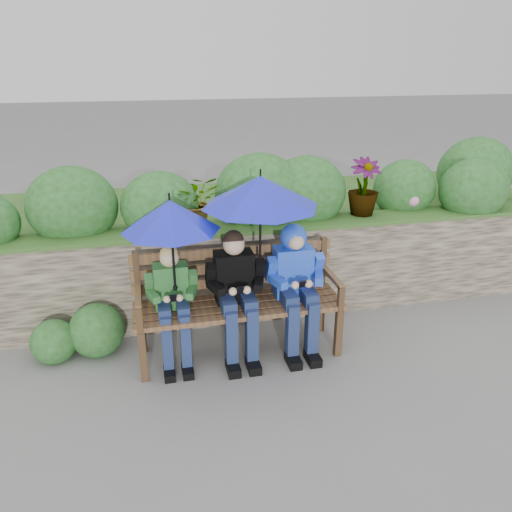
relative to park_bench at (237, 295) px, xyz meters
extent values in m
plane|color=slate|center=(0.18, -0.09, -0.58)|extent=(60.00, 60.00, 0.00)
cube|color=#3E3A2E|center=(0.18, 0.66, -0.08)|extent=(8.00, 0.40, 1.00)
cube|color=#2F5026|center=(0.18, 0.66, 0.43)|extent=(8.00, 0.42, 0.04)
cube|color=#2F5026|center=(0.18, 1.86, -0.10)|extent=(8.00, 2.00, 0.96)
ellipsoid|color=#214716|center=(-1.48, 0.94, 0.69)|extent=(0.89, 0.71, 0.80)
ellipsoid|color=#214716|center=(-0.62, 0.85, 0.66)|extent=(0.79, 0.63, 0.71)
ellipsoid|color=#214716|center=(0.43, 0.92, 0.71)|extent=(0.96, 0.77, 0.86)
ellipsoid|color=#214716|center=(0.94, 0.92, 0.69)|extent=(0.89, 0.71, 0.80)
ellipsoid|color=#214716|center=(2.17, 1.00, 0.65)|extent=(0.74, 0.60, 0.67)
ellipsoid|color=#214716|center=(2.88, 0.72, 0.66)|extent=(0.80, 0.64, 0.72)
ellipsoid|color=#214716|center=(3.30, 1.30, 0.72)|extent=(0.98, 0.78, 0.88)
sphere|color=pink|center=(-1.28, 0.76, 0.57)|extent=(0.14, 0.14, 0.14)
sphere|color=pink|center=(0.62, 0.76, 0.57)|extent=(0.14, 0.14, 0.14)
sphere|color=pink|center=(2.15, 0.76, 0.57)|extent=(0.14, 0.14, 0.14)
imported|color=#214716|center=(-0.27, 0.76, 0.72)|extent=(0.48, 0.41, 0.53)
imported|color=#214716|center=(1.55, 0.76, 0.76)|extent=(0.34, 0.34, 0.61)
sphere|color=#214716|center=(-1.32, 0.26, -0.35)|extent=(0.52, 0.52, 0.52)
sphere|color=#214716|center=(-1.71, 0.21, -0.40)|extent=(0.42, 0.42, 0.42)
cube|color=#422D1B|center=(-0.90, -0.33, -0.34)|extent=(0.06, 0.06, 0.48)
cube|color=#422D1B|center=(-0.90, 0.15, -0.34)|extent=(0.06, 0.06, 0.48)
cube|color=#422D1B|center=(0.90, -0.33, -0.34)|extent=(0.06, 0.06, 0.48)
cube|color=#422D1B|center=(0.90, 0.15, -0.34)|extent=(0.06, 0.06, 0.48)
cube|color=brown|center=(0.00, -0.29, -0.07)|extent=(1.92, 0.11, 0.04)
cube|color=brown|center=(0.00, -0.15, -0.07)|extent=(1.92, 0.11, 0.04)
cube|color=brown|center=(0.00, -0.01, -0.07)|extent=(1.92, 0.11, 0.04)
cube|color=brown|center=(0.00, 0.12, -0.07)|extent=(1.92, 0.11, 0.04)
cube|color=#422D1B|center=(-0.90, 0.17, 0.17)|extent=(0.05, 0.05, 0.53)
cube|color=brown|center=(-0.90, -0.09, 0.14)|extent=(0.05, 0.50, 0.04)
cube|color=#422D1B|center=(-0.90, -0.33, 0.02)|extent=(0.05, 0.05, 0.23)
cube|color=#422D1B|center=(0.90, 0.17, 0.17)|extent=(0.05, 0.05, 0.53)
cube|color=brown|center=(0.90, -0.09, 0.14)|extent=(0.05, 0.50, 0.04)
cube|color=#422D1B|center=(0.90, -0.33, 0.02)|extent=(0.05, 0.05, 0.23)
cube|color=brown|center=(0.00, 0.18, 0.06)|extent=(1.92, 0.04, 0.10)
cube|color=brown|center=(0.00, 0.18, 0.21)|extent=(1.92, 0.04, 0.10)
cube|color=brown|center=(0.00, 0.18, 0.36)|extent=(1.92, 0.04, 0.10)
cube|color=#245B28|center=(-0.60, 0.01, 0.15)|extent=(0.30, 0.18, 0.41)
sphere|color=#DAB08A|center=(-0.60, -0.01, 0.44)|extent=(0.17, 0.17, 0.17)
sphere|color=tan|center=(-0.60, 0.00, 0.46)|extent=(0.16, 0.16, 0.16)
cube|color=navy|center=(-0.68, -0.13, 0.00)|extent=(0.11, 0.29, 0.11)
cube|color=navy|center=(-0.68, -0.28, -0.29)|extent=(0.09, 0.10, 0.58)
cube|color=black|center=(-0.68, -0.33, -0.54)|extent=(0.10, 0.20, 0.07)
cube|color=navy|center=(-0.52, -0.13, 0.00)|extent=(0.11, 0.29, 0.11)
cube|color=navy|center=(-0.52, -0.28, -0.29)|extent=(0.09, 0.10, 0.58)
cube|color=black|center=(-0.52, -0.33, -0.54)|extent=(0.10, 0.20, 0.07)
cube|color=#245B28|center=(-0.79, -0.03, 0.21)|extent=(0.07, 0.16, 0.23)
cube|color=#245B28|center=(-0.77, -0.15, 0.14)|extent=(0.11, 0.19, 0.06)
sphere|color=#DAB08A|center=(-0.66, -0.23, 0.14)|extent=(0.06, 0.06, 0.06)
cube|color=#245B28|center=(-0.41, -0.03, 0.21)|extent=(0.07, 0.16, 0.23)
cube|color=#245B28|center=(-0.44, -0.15, 0.14)|extent=(0.11, 0.19, 0.06)
sphere|color=#DAB08A|center=(-0.55, -0.23, 0.14)|extent=(0.06, 0.06, 0.06)
cube|color=black|center=(-0.60, -0.24, 0.15)|extent=(0.06, 0.07, 0.09)
cube|color=black|center=(-0.03, 0.01, 0.18)|extent=(0.35, 0.21, 0.48)
sphere|color=#DAB08A|center=(-0.03, -0.01, 0.51)|extent=(0.20, 0.20, 0.20)
sphere|color=black|center=(-0.03, 0.00, 0.55)|extent=(0.19, 0.19, 0.19)
cube|color=navy|center=(-0.12, -0.16, 0.01)|extent=(0.12, 0.33, 0.12)
cube|color=navy|center=(-0.12, -0.32, -0.28)|extent=(0.10, 0.11, 0.58)
cube|color=black|center=(-0.12, -0.38, -0.53)|extent=(0.11, 0.23, 0.08)
cube|color=navy|center=(0.07, -0.16, 0.01)|extent=(0.12, 0.33, 0.12)
cube|color=navy|center=(0.07, -0.32, -0.28)|extent=(0.10, 0.11, 0.58)
cube|color=black|center=(0.07, -0.38, -0.53)|extent=(0.11, 0.23, 0.08)
cube|color=black|center=(-0.25, -0.04, 0.25)|extent=(0.08, 0.19, 0.26)
cube|color=black|center=(-0.22, -0.18, 0.17)|extent=(0.13, 0.22, 0.07)
sphere|color=#DAB08A|center=(-0.09, -0.27, 0.17)|extent=(0.07, 0.07, 0.07)
cube|color=black|center=(0.20, -0.04, 0.25)|extent=(0.08, 0.19, 0.26)
cube|color=black|center=(0.17, -0.18, 0.17)|extent=(0.13, 0.22, 0.07)
sphere|color=#DAB08A|center=(0.04, -0.27, 0.17)|extent=(0.07, 0.07, 0.07)
cube|color=black|center=(-0.03, -0.28, 0.18)|extent=(0.06, 0.07, 0.09)
cube|color=blue|center=(0.54, 0.01, 0.19)|extent=(0.36, 0.21, 0.48)
sphere|color=#DAB08A|center=(0.54, -0.01, 0.52)|extent=(0.20, 0.20, 0.20)
sphere|color=blue|center=(0.54, 0.02, 0.53)|extent=(0.25, 0.25, 0.25)
sphere|color=#DAB08A|center=(0.54, -0.06, 0.51)|extent=(0.15, 0.15, 0.15)
cube|color=navy|center=(0.44, -0.16, 0.01)|extent=(0.13, 0.33, 0.13)
cube|color=navy|center=(0.44, -0.32, -0.28)|extent=(0.10, 0.11, 0.59)
cube|color=black|center=(0.44, -0.39, -0.53)|extent=(0.11, 0.23, 0.08)
cube|color=navy|center=(0.63, -0.16, 0.01)|extent=(0.13, 0.33, 0.13)
cube|color=navy|center=(0.63, -0.32, -0.28)|extent=(0.10, 0.11, 0.59)
cube|color=black|center=(0.63, -0.39, -0.53)|extent=(0.11, 0.23, 0.08)
cube|color=blue|center=(0.31, -0.04, 0.25)|extent=(0.08, 0.19, 0.27)
cube|color=blue|center=(0.34, -0.18, 0.18)|extent=(0.13, 0.22, 0.07)
sphere|color=#DAB08A|center=(0.48, -0.27, 0.18)|extent=(0.07, 0.07, 0.07)
cube|color=blue|center=(0.76, -0.04, 0.25)|extent=(0.08, 0.19, 0.27)
cube|color=blue|center=(0.73, -0.18, 0.18)|extent=(0.13, 0.22, 0.07)
sphere|color=#DAB08A|center=(0.60, -0.27, 0.18)|extent=(0.07, 0.07, 0.07)
cube|color=black|center=(0.54, -0.28, 0.19)|extent=(0.06, 0.07, 0.09)
cone|color=#1720CA|center=(-0.57, -0.11, 0.85)|extent=(0.84, 0.84, 0.26)
cylinder|color=black|center=(-0.57, -0.11, 1.01)|extent=(0.02, 0.02, 0.06)
cylinder|color=black|center=(-0.57, -0.11, 0.52)|extent=(0.02, 0.02, 0.66)
sphere|color=black|center=(-0.57, -0.11, 0.19)|extent=(0.04, 0.04, 0.04)
cone|color=#1720CA|center=(0.21, -0.06, 0.99)|extent=(1.04, 1.04, 0.27)
cylinder|color=black|center=(0.21, -0.06, 1.16)|extent=(0.02, 0.02, 0.06)
cylinder|color=black|center=(0.21, -0.06, 0.60)|extent=(0.02, 0.02, 0.79)
sphere|color=black|center=(0.21, -0.06, 0.21)|extent=(0.04, 0.04, 0.04)
camera|label=1|loc=(-0.76, -4.12, 2.07)|focal=35.00mm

